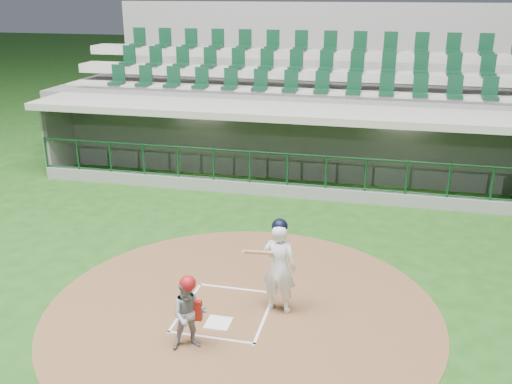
{
  "coord_description": "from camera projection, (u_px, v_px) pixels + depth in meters",
  "views": [
    {
      "loc": [
        2.62,
        -8.93,
        5.54
      ],
      "look_at": [
        -0.1,
        2.6,
        1.3
      ],
      "focal_mm": 40.0,
      "sensor_mm": 36.0,
      "label": 1
    }
  ],
  "objects": [
    {
      "name": "catcher",
      "position": [
        189.0,
        313.0,
        9.11
      ],
      "size": [
        0.73,
        0.66,
        1.3
      ],
      "color": "gray",
      "rests_on": "dirt_circle"
    },
    {
      "name": "seating_deck",
      "position": [
        313.0,
        112.0,
        20.13
      ],
      "size": [
        17.0,
        6.72,
        5.15
      ],
      "color": "slate",
      "rests_on": "ground"
    },
    {
      "name": "dirt_circle",
      "position": [
        242.0,
        311.0,
        10.37
      ],
      "size": [
        7.2,
        7.2,
        0.01
      ],
      "primitive_type": "cylinder",
      "color": "brown",
      "rests_on": "ground"
    },
    {
      "name": "home_plate",
      "position": [
        218.0,
        323.0,
        9.97
      ],
      "size": [
        0.43,
        0.43,
        0.02
      ],
      "primitive_type": "cube",
      "color": "white",
      "rests_on": "dirt_circle"
    },
    {
      "name": "ground",
      "position": [
        229.0,
        304.0,
        10.62
      ],
      "size": [
        120.0,
        120.0,
        0.0
      ],
      "primitive_type": "plane",
      "color": "#1A4714",
      "rests_on": "ground"
    },
    {
      "name": "dugout_structure",
      "position": [
        298.0,
        147.0,
        17.48
      ],
      "size": [
        16.4,
        3.7,
        3.0
      ],
      "color": "gray",
      "rests_on": "ground"
    },
    {
      "name": "batter",
      "position": [
        279.0,
        266.0,
        10.1
      ],
      "size": [
        0.88,
        0.9,
        1.79
      ],
      "color": "white",
      "rests_on": "dirt_circle"
    },
    {
      "name": "batter_box_chalk",
      "position": [
        225.0,
        311.0,
        10.34
      ],
      "size": [
        1.55,
        1.8,
        0.01
      ],
      "color": "white",
      "rests_on": "ground"
    }
  ]
}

